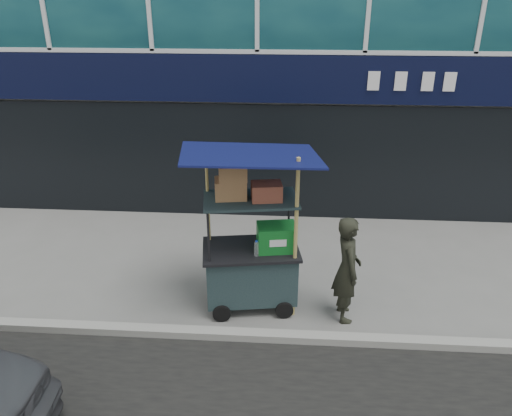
{
  "coord_description": "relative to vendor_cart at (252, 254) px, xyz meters",
  "views": [
    {
      "loc": [
        0.64,
        -5.83,
        4.59
      ],
      "look_at": [
        0.16,
        1.2,
        1.39
      ],
      "focal_mm": 35.0,
      "sensor_mm": 36.0,
      "label": 1
    }
  ],
  "objects": [
    {
      "name": "vendor_man",
      "position": [
        1.39,
        -0.22,
        -0.07
      ],
      "size": [
        0.46,
        0.64,
        1.64
      ],
      "primitive_type": "imported",
      "rotation": [
        0.0,
        0.0,
        1.69
      ],
      "color": "black",
      "rests_on": "ground"
    },
    {
      "name": "ground",
      "position": [
        -0.14,
        -0.64,
        -0.9
      ],
      "size": [
        80.0,
        80.0,
        0.0
      ],
      "primitive_type": "plane",
      "color": "slate",
      "rests_on": "ground"
    },
    {
      "name": "vendor_cart",
      "position": [
        0.0,
        0.0,
        0.0
      ],
      "size": [
        2.07,
        1.61,
        2.55
      ],
      "rotation": [
        0.0,
        0.0,
        0.15
      ],
      "color": "#182629",
      "rests_on": "ground"
    },
    {
      "name": "curb",
      "position": [
        -0.14,
        -0.84,
        -0.84
      ],
      "size": [
        80.0,
        0.18,
        0.12
      ],
      "primitive_type": "cube",
      "color": "gray",
      "rests_on": "ground"
    }
  ]
}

